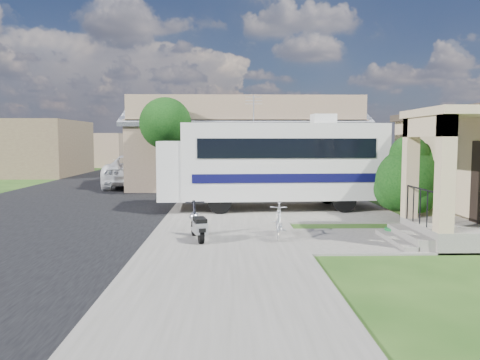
{
  "coord_description": "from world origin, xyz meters",
  "views": [
    {
      "loc": [
        -0.87,
        -12.85,
        2.64
      ],
      "look_at": [
        -0.5,
        2.5,
        1.3
      ],
      "focal_mm": 35.0,
      "sensor_mm": 36.0,
      "label": 1
    }
  ],
  "objects_px": {
    "scooter": "(198,226)",
    "garden_hose": "(393,233)",
    "shrub": "(409,177)",
    "pickup_truck": "(135,170)",
    "bicycle": "(279,222)",
    "van": "(146,164)",
    "motorhome": "(273,162)"
  },
  "relations": [
    {
      "from": "shrub",
      "to": "van",
      "type": "relative_size",
      "value": 0.44
    },
    {
      "from": "garden_hose",
      "to": "pickup_truck",
      "type": "bearing_deg",
      "value": 125.32
    },
    {
      "from": "motorhome",
      "to": "scooter",
      "type": "bearing_deg",
      "value": -116.68
    },
    {
      "from": "scooter",
      "to": "shrub",
      "type": "bearing_deg",
      "value": 11.35
    },
    {
      "from": "pickup_truck",
      "to": "garden_hose",
      "type": "height_order",
      "value": "pickup_truck"
    },
    {
      "from": "motorhome",
      "to": "pickup_truck",
      "type": "relative_size",
      "value": 1.29
    },
    {
      "from": "motorhome",
      "to": "van",
      "type": "distance_m",
      "value": 17.54
    },
    {
      "from": "bicycle",
      "to": "van",
      "type": "relative_size",
      "value": 0.25
    },
    {
      "from": "pickup_truck",
      "to": "van",
      "type": "bearing_deg",
      "value": -92.16
    },
    {
      "from": "van",
      "to": "garden_hose",
      "type": "xyz_separation_m",
      "value": [
        10.33,
        -20.74,
        -0.81
      ]
    },
    {
      "from": "motorhome",
      "to": "shrub",
      "type": "xyz_separation_m",
      "value": [
        4.18,
        -2.51,
        -0.39
      ]
    },
    {
      "from": "scooter",
      "to": "garden_hose",
      "type": "distance_m",
      "value": 5.32
    },
    {
      "from": "scooter",
      "to": "pickup_truck",
      "type": "relative_size",
      "value": 0.22
    },
    {
      "from": "bicycle",
      "to": "van",
      "type": "bearing_deg",
      "value": 117.15
    },
    {
      "from": "pickup_truck",
      "to": "garden_hose",
      "type": "distance_m",
      "value": 16.89
    },
    {
      "from": "shrub",
      "to": "scooter",
      "type": "relative_size",
      "value": 1.92
    },
    {
      "from": "shrub",
      "to": "scooter",
      "type": "distance_m",
      "value": 7.37
    },
    {
      "from": "motorhome",
      "to": "shrub",
      "type": "distance_m",
      "value": 4.89
    },
    {
      "from": "van",
      "to": "garden_hose",
      "type": "relative_size",
      "value": 14.53
    },
    {
      "from": "shrub",
      "to": "bicycle",
      "type": "bearing_deg",
      "value": -148.25
    },
    {
      "from": "bicycle",
      "to": "pickup_truck",
      "type": "distance_m",
      "value": 15.62
    },
    {
      "from": "shrub",
      "to": "bicycle",
      "type": "distance_m",
      "value": 5.4
    },
    {
      "from": "scooter",
      "to": "pickup_truck",
      "type": "distance_m",
      "value": 15.14
    },
    {
      "from": "motorhome",
      "to": "bicycle",
      "type": "xyz_separation_m",
      "value": [
        -0.34,
        -5.31,
        -1.34
      ]
    },
    {
      "from": "scooter",
      "to": "van",
      "type": "relative_size",
      "value": 0.23
    },
    {
      "from": "bicycle",
      "to": "van",
      "type": "xyz_separation_m",
      "value": [
        -7.17,
        21.13,
        0.44
      ]
    },
    {
      "from": "bicycle",
      "to": "shrub",
      "type": "bearing_deg",
      "value": 40.15
    },
    {
      "from": "motorhome",
      "to": "van",
      "type": "xyz_separation_m",
      "value": [
        -7.51,
        15.82,
        -0.9
      ]
    },
    {
      "from": "motorhome",
      "to": "garden_hose",
      "type": "relative_size",
      "value": 19.35
    },
    {
      "from": "shrub",
      "to": "pickup_truck",
      "type": "height_order",
      "value": "shrub"
    },
    {
      "from": "van",
      "to": "pickup_truck",
      "type": "bearing_deg",
      "value": -86.05
    },
    {
      "from": "scooter",
      "to": "pickup_truck",
      "type": "height_order",
      "value": "pickup_truck"
    }
  ]
}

